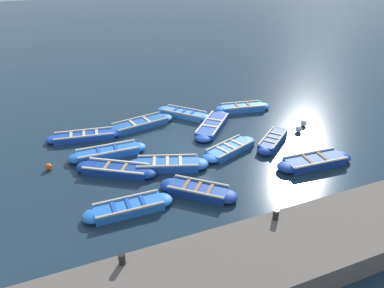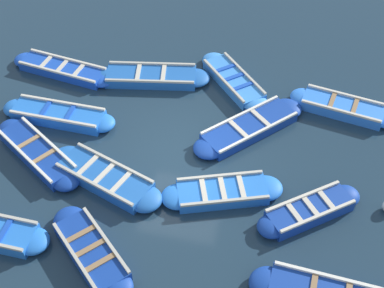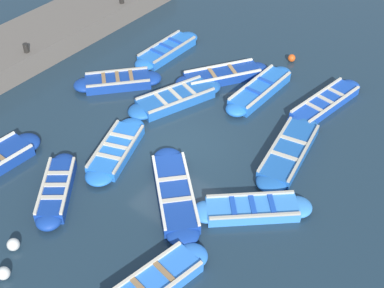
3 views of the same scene
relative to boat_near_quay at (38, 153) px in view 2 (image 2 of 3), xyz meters
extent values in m
plane|color=#1C303F|center=(-1.05, 4.06, -0.17)|extent=(120.00, 120.00, 0.00)
ellipsoid|color=navy|center=(2.70, 7.07, 0.01)|extent=(0.99, 1.02, 0.37)
cube|color=silver|center=(2.32, 8.48, 0.23)|extent=(0.25, 2.72, 0.07)
cube|color=navy|center=(0.00, 0.00, -0.01)|extent=(2.28, 2.85, 0.34)
ellipsoid|color=navy|center=(0.77, 1.19, -0.01)|extent=(1.13, 1.14, 0.34)
ellipsoid|color=navy|center=(-0.77, -1.19, -0.01)|extent=(1.13, 1.14, 0.34)
cube|color=silver|center=(-0.33, 0.22, 0.20)|extent=(1.57, 2.37, 0.07)
cube|color=silver|center=(0.33, -0.22, 0.20)|extent=(1.57, 2.37, 0.07)
cube|color=#9E7A51|center=(0.22, 0.34, 0.18)|extent=(0.72, 0.54, 0.04)
cube|color=#9E7A51|center=(-0.22, -0.34, 0.18)|extent=(0.72, 0.54, 0.04)
cube|color=navy|center=(0.34, 7.83, 0.00)|extent=(2.06, 2.31, 0.36)
ellipsoid|color=navy|center=(-0.38, 8.74, 0.00)|extent=(1.04, 1.04, 0.36)
ellipsoid|color=navy|center=(1.06, 6.92, 0.00)|extent=(1.04, 1.04, 0.36)
cube|color=beige|center=(0.06, 7.61, 0.22)|extent=(1.48, 1.84, 0.07)
cube|color=beige|center=(0.62, 8.05, 0.22)|extent=(1.48, 1.84, 0.07)
cube|color=beige|center=(0.03, 8.22, 0.20)|extent=(0.63, 0.54, 0.04)
cube|color=beige|center=(0.34, 7.83, 0.20)|extent=(0.63, 0.54, 0.04)
cube|color=beige|center=(0.64, 7.44, 0.20)|extent=(0.63, 0.54, 0.04)
cube|color=#1E59AD|center=(0.46, 2.22, 0.00)|extent=(1.87, 2.91, 0.35)
ellipsoid|color=#1E59AD|center=(0.92, 3.50, 0.00)|extent=(1.19, 1.21, 0.35)
ellipsoid|color=#1E59AD|center=(0.00, 0.93, 0.00)|extent=(1.19, 1.21, 0.35)
cube|color=#B2AD9E|center=(0.02, 2.37, 0.21)|extent=(0.98, 2.55, 0.07)
cube|color=#B2AD9E|center=(0.89, 2.06, 0.21)|extent=(0.98, 2.55, 0.07)
cube|color=beige|center=(0.65, 2.77, 0.19)|extent=(0.88, 0.43, 0.04)
cube|color=beige|center=(0.46, 2.22, 0.19)|extent=(0.88, 0.43, 0.04)
cube|color=beige|center=(0.26, 1.67, 0.19)|extent=(0.88, 0.43, 0.04)
cube|color=blue|center=(0.21, 5.48, -0.03)|extent=(1.74, 2.61, 0.30)
ellipsoid|color=blue|center=(-0.20, 6.62, -0.03)|extent=(1.15, 1.17, 0.30)
ellipsoid|color=blue|center=(0.63, 4.34, -0.03)|extent=(1.15, 1.17, 0.30)
cube|color=#B2AD9E|center=(-0.20, 5.33, 0.16)|extent=(0.89, 2.26, 0.07)
cube|color=#B2AD9E|center=(0.63, 5.63, 0.16)|extent=(0.89, 2.26, 0.07)
cube|color=beige|center=(0.04, 5.97, 0.14)|extent=(0.84, 0.42, 0.04)
cube|color=beige|center=(0.21, 5.48, 0.14)|extent=(0.84, 0.42, 0.04)
cube|color=beige|center=(0.39, 5.00, 0.14)|extent=(0.84, 0.42, 0.04)
cube|color=#1947B7|center=(-3.84, -0.81, -0.03)|extent=(1.26, 3.09, 0.29)
ellipsoid|color=#1947B7|center=(-3.62, 0.67, -0.03)|extent=(0.87, 0.90, 0.29)
ellipsoid|color=#1947B7|center=(-4.06, -2.30, -0.03)|extent=(0.87, 0.90, 0.29)
cube|color=beige|center=(-4.21, -0.76, 0.15)|extent=(0.51, 2.92, 0.07)
cube|color=beige|center=(-3.47, -0.87, 0.15)|extent=(0.51, 2.92, 0.07)
cube|color=beige|center=(-3.75, -0.18, 0.14)|extent=(0.75, 0.25, 0.04)
cube|color=beige|center=(-3.84, -0.81, 0.14)|extent=(0.75, 0.25, 0.04)
cube|color=beige|center=(-3.93, -1.45, 0.14)|extent=(0.75, 0.25, 0.04)
ellipsoid|color=blue|center=(2.83, 1.15, -0.01)|extent=(0.84, 0.87, 0.32)
cube|color=#1947B7|center=(2.82, 0.41, 0.17)|extent=(0.80, 0.15, 0.04)
cube|color=#1E59AD|center=(-4.14, 2.23, -0.02)|extent=(1.55, 3.12, 0.31)
ellipsoid|color=#1E59AD|center=(-4.42, 3.69, -0.02)|extent=(1.10, 1.13, 0.31)
ellipsoid|color=#1E59AD|center=(-3.87, 0.76, -0.02)|extent=(1.10, 1.13, 0.31)
cube|color=#B2AD9E|center=(-4.61, 2.14, 0.17)|extent=(0.61, 2.89, 0.07)
cube|color=#B2AD9E|center=(-3.68, 2.31, 0.17)|extent=(0.61, 2.89, 0.07)
cube|color=beige|center=(-4.22, 2.64, 0.15)|extent=(0.91, 0.30, 0.04)
cube|color=beige|center=(-4.07, 1.81, 0.15)|extent=(0.91, 0.30, 0.04)
cube|color=#3884E0|center=(-4.55, 4.97, -0.02)|extent=(2.50, 2.38, 0.30)
ellipsoid|color=#3884E0|center=(-3.60, 5.82, -0.02)|extent=(1.18, 1.18, 0.30)
ellipsoid|color=#3884E0|center=(-5.50, 4.11, -0.02)|extent=(1.18, 1.18, 0.30)
cube|color=#B2AD9E|center=(-4.82, 5.27, 0.16)|extent=(1.91, 1.74, 0.07)
cube|color=#B2AD9E|center=(-4.28, 4.66, 0.16)|extent=(1.91, 1.74, 0.07)
cube|color=#1947B7|center=(-4.15, 5.33, 0.15)|extent=(0.63, 0.68, 0.04)
cube|color=#1947B7|center=(-4.55, 4.97, 0.15)|extent=(0.63, 0.68, 0.04)
cube|color=#1947B7|center=(-4.96, 4.60, 0.15)|extent=(0.63, 0.68, 0.04)
cube|color=blue|center=(-1.63, -0.04, 0.00)|extent=(0.89, 2.89, 0.35)
ellipsoid|color=blue|center=(-1.61, 1.40, 0.00)|extent=(0.79, 0.82, 0.35)
ellipsoid|color=blue|center=(-1.65, -1.48, 0.00)|extent=(0.79, 0.82, 0.35)
cube|color=beige|center=(-2.01, -0.03, 0.21)|extent=(0.12, 2.82, 0.07)
cube|color=beige|center=(-1.24, -0.05, 0.21)|extent=(0.12, 2.82, 0.07)
cube|color=#1947B7|center=(-1.62, 0.37, 0.20)|extent=(0.75, 0.15, 0.04)
cube|color=#1947B7|center=(-1.63, -0.45, 0.20)|extent=(0.75, 0.15, 0.04)
cube|color=navy|center=(2.81, 2.70, 0.00)|extent=(2.26, 2.38, 0.35)
ellipsoid|color=navy|center=(3.60, 3.58, 0.00)|extent=(1.22, 1.22, 0.35)
ellipsoid|color=navy|center=(2.03, 1.82, 0.00)|extent=(1.22, 1.22, 0.35)
cube|color=#B2AD9E|center=(2.50, 2.98, 0.21)|extent=(1.60, 1.78, 0.07)
cube|color=#B2AD9E|center=(3.13, 2.42, 0.21)|extent=(1.60, 1.78, 0.07)
cube|color=olive|center=(3.15, 3.08, 0.20)|extent=(0.70, 0.65, 0.04)
cube|color=olive|center=(2.81, 2.70, 0.20)|extent=(0.70, 0.65, 0.04)
cube|color=olive|center=(2.48, 2.33, 0.20)|extent=(0.70, 0.65, 0.04)
cube|color=navy|center=(-2.44, 5.81, -0.02)|extent=(2.89, 2.78, 0.31)
ellipsoid|color=navy|center=(-3.55, 6.84, -0.02)|extent=(1.32, 1.32, 0.31)
ellipsoid|color=navy|center=(-1.33, 4.79, -0.02)|extent=(1.32, 1.32, 0.31)
cube|color=silver|center=(-2.75, 5.48, 0.17)|extent=(2.23, 2.06, 0.07)
cube|color=silver|center=(-2.13, 6.15, 0.17)|extent=(2.23, 2.06, 0.07)
cube|color=beige|center=(-2.76, 6.10, 0.15)|extent=(0.70, 0.74, 0.04)
cube|color=beige|center=(-2.13, 5.52, 0.15)|extent=(0.70, 0.74, 0.04)
cube|color=blue|center=(-4.00, 8.54, -0.01)|extent=(1.33, 2.64, 0.33)
ellipsoid|color=blue|center=(-3.78, 9.78, -0.01)|extent=(0.97, 0.99, 0.33)
ellipsoid|color=blue|center=(-4.22, 7.30, -0.01)|extent=(0.97, 0.99, 0.33)
cube|color=beige|center=(-4.40, 8.61, 0.19)|extent=(0.51, 2.45, 0.07)
cube|color=beige|center=(-3.59, 8.47, 0.19)|extent=(0.51, 2.45, 0.07)
cube|color=olive|center=(-3.93, 8.89, 0.18)|extent=(0.81, 0.28, 0.04)
cube|color=olive|center=(-4.06, 8.19, 0.18)|extent=(0.81, 0.28, 0.04)
camera|label=1|loc=(14.06, -2.21, 8.76)|focal=35.00mm
camera|label=2|loc=(9.30, 6.74, 11.28)|focal=50.00mm
camera|label=3|loc=(-9.44, 14.00, 11.12)|focal=50.00mm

